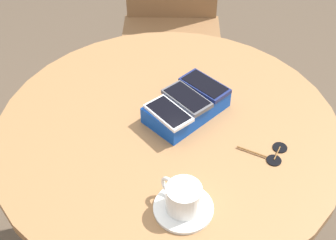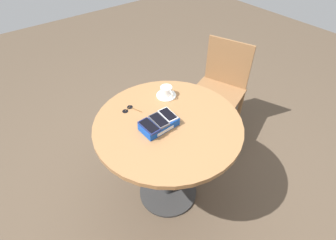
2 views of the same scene
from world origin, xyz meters
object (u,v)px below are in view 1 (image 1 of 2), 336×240
at_px(phone_box, 187,107).
at_px(sunglasses, 274,154).
at_px(chair_near_window, 171,31).
at_px(round_table, 168,162).
at_px(phone_navy, 205,85).
at_px(saucer, 183,208).
at_px(phone_white, 168,113).
at_px(phone_gray, 187,99).
at_px(coffee_cup, 183,197).

height_order(phone_box, sunglasses, phone_box).
bearing_deg(chair_near_window, round_table, 46.29).
xyz_separation_m(phone_box, chair_near_window, (-0.56, -0.66, -0.31)).
bearing_deg(phone_navy, saucer, 37.11).
height_order(round_table, phone_white, phone_white).
bearing_deg(sunglasses, phone_navy, -94.03).
relative_size(phone_gray, sunglasses, 1.23).
bearing_deg(phone_gray, phone_white, 4.53).
xyz_separation_m(round_table, phone_white, (0.01, 0.01, 0.20)).
relative_size(round_table, phone_white, 7.16).
bearing_deg(coffee_cup, saucer, 91.72).
bearing_deg(sunglasses, phone_gray, -77.63).
bearing_deg(phone_white, coffee_cup, 54.11).
xyz_separation_m(phone_gray, chair_near_window, (-0.56, -0.66, -0.34)).
distance_m(phone_box, chair_near_window, 0.92).
bearing_deg(saucer, round_table, -125.57).
bearing_deg(phone_white, phone_navy, -174.67).
height_order(round_table, phone_gray, phone_gray).
height_order(phone_box, phone_navy, phone_navy).
relative_size(phone_navy, phone_gray, 1.02).
bearing_deg(round_table, sunglasses, 115.83).
height_order(saucer, sunglasses, saucer).
height_order(coffee_cup, chair_near_window, chair_near_window).
bearing_deg(chair_near_window, sunglasses, 60.81).
xyz_separation_m(coffee_cup, chair_near_window, (-0.79, -0.88, -0.33)).
xyz_separation_m(phone_box, saucer, (0.22, 0.22, -0.02)).
relative_size(round_table, sunglasses, 8.33).
bearing_deg(sunglasses, chair_near_window, -119.19).
xyz_separation_m(phone_white, saucer, (0.15, 0.21, -0.05)).
xyz_separation_m(saucer, coffee_cup, (0.00, -0.00, 0.04)).
relative_size(phone_navy, sunglasses, 1.25).
bearing_deg(sunglasses, saucer, -6.73).
height_order(phone_gray, chair_near_window, chair_near_window).
distance_m(phone_box, phone_white, 0.08).
distance_m(phone_navy, phone_white, 0.15).
bearing_deg(sunglasses, phone_white, -62.34).
height_order(phone_box, saucer, phone_box).
height_order(coffee_cup, sunglasses, coffee_cup).
bearing_deg(chair_near_window, phone_white, 46.38).
height_order(phone_navy, coffee_cup, coffee_cup).
distance_m(saucer, chair_near_window, 1.21).
distance_m(round_table, saucer, 0.31).
bearing_deg(phone_navy, phone_box, 5.31).
relative_size(saucer, coffee_cup, 1.24).
bearing_deg(phone_navy, phone_gray, 6.13).
bearing_deg(chair_near_window, phone_navy, 53.12).
xyz_separation_m(coffee_cup, sunglasses, (-0.28, 0.04, -0.04)).
distance_m(saucer, sunglasses, 0.28).
distance_m(phone_gray, chair_near_window, 0.93).
height_order(phone_box, phone_white, phone_white).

